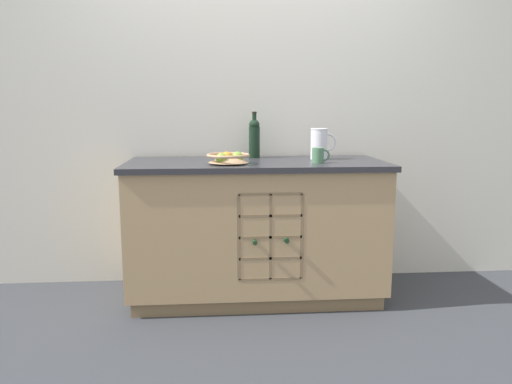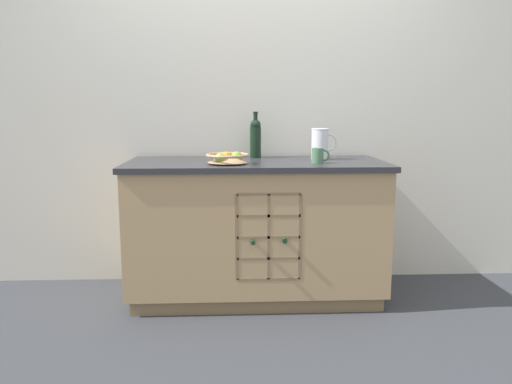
{
  "view_description": "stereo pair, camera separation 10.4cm",
  "coord_description": "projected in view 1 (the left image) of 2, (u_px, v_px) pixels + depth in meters",
  "views": [
    {
      "loc": [
        -0.25,
        -3.16,
        1.24
      ],
      "look_at": [
        0.0,
        0.0,
        0.7
      ],
      "focal_mm": 35.0,
      "sensor_mm": 36.0,
      "label": 1
    },
    {
      "loc": [
        -0.14,
        -3.16,
        1.24
      ],
      "look_at": [
        0.0,
        0.0,
        0.7
      ],
      "focal_mm": 35.0,
      "sensor_mm": 36.0,
      "label": 2
    }
  ],
  "objects": [
    {
      "name": "ground_plane",
      "position": [
        256.0,
        296.0,
        3.33
      ],
      "size": [
        14.0,
        14.0,
        0.0
      ],
      "primitive_type": "plane",
      "color": "#383A3F"
    },
    {
      "name": "back_wall",
      "position": [
        252.0,
        103.0,
        3.51
      ],
      "size": [
        4.4,
        0.06,
        2.55
      ],
      "primitive_type": "cube",
      "color": "silver",
      "rests_on": "ground_plane"
    },
    {
      "name": "kitchen_island",
      "position": [
        256.0,
        229.0,
        3.25
      ],
      "size": [
        1.65,
        0.73,
        0.9
      ],
      "color": "olive",
      "rests_on": "ground_plane"
    },
    {
      "name": "fruit_bowl",
      "position": [
        228.0,
        157.0,
        3.02
      ],
      "size": [
        0.26,
        0.26,
        0.08
      ],
      "color": "tan",
      "rests_on": "kitchen_island"
    },
    {
      "name": "white_pitcher",
      "position": [
        320.0,
        143.0,
        3.29
      ],
      "size": [
        0.17,
        0.12,
        0.2
      ],
      "color": "white",
      "rests_on": "kitchen_island"
    },
    {
      "name": "ceramic_mug",
      "position": [
        319.0,
        155.0,
        3.07
      ],
      "size": [
        0.11,
        0.07,
        0.1
      ],
      "color": "#4C7A56",
      "rests_on": "kitchen_island"
    },
    {
      "name": "standing_wine_bottle",
      "position": [
        254.0,
        137.0,
        3.39
      ],
      "size": [
        0.08,
        0.08,
        0.31
      ],
      "color": "black",
      "rests_on": "kitchen_island"
    }
  ]
}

